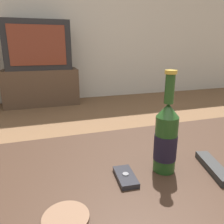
# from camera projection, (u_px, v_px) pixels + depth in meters

# --- Properties ---
(back_wall) EXTENTS (8.00, 0.05, 2.60)m
(back_wall) POSITION_uv_depth(u_px,v_px,m) (54.00, 11.00, 3.12)
(back_wall) COLOR beige
(back_wall) RESTS_ON ground_plane
(coffee_table) EXTENTS (1.30, 0.75, 0.46)m
(coffee_table) POSITION_uv_depth(u_px,v_px,m) (150.00, 195.00, 0.63)
(coffee_table) COLOR #332116
(coffee_table) RESTS_ON ground_plane
(tv_stand) EXTENTS (1.01, 0.38, 0.50)m
(tv_stand) POSITION_uv_depth(u_px,v_px,m) (42.00, 87.00, 3.11)
(tv_stand) COLOR #4C3828
(tv_stand) RESTS_ON ground_plane
(television) EXTENTS (0.85, 0.37, 0.64)m
(television) POSITION_uv_depth(u_px,v_px,m) (38.00, 45.00, 2.94)
(television) COLOR black
(television) RESTS_ON tv_stand
(beer_bottle) EXTENTS (0.07, 0.07, 0.29)m
(beer_bottle) POSITION_uv_depth(u_px,v_px,m) (166.00, 138.00, 0.62)
(beer_bottle) COLOR #1E4219
(beer_bottle) RESTS_ON coffee_table
(cell_phone) EXTENTS (0.06, 0.10, 0.02)m
(cell_phone) POSITION_uv_depth(u_px,v_px,m) (126.00, 177.00, 0.61)
(cell_phone) COLOR #232328
(cell_phone) RESTS_ON coffee_table
(remote_control) EXTENTS (0.08, 0.17, 0.02)m
(remote_control) POSITION_uv_depth(u_px,v_px,m) (213.00, 167.00, 0.65)
(remote_control) COLOR #282828
(remote_control) RESTS_ON coffee_table
(coaster) EXTENTS (0.10, 0.10, 0.01)m
(coaster) POSITION_uv_depth(u_px,v_px,m) (66.00, 218.00, 0.46)
(coaster) COLOR brown
(coaster) RESTS_ON coffee_table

